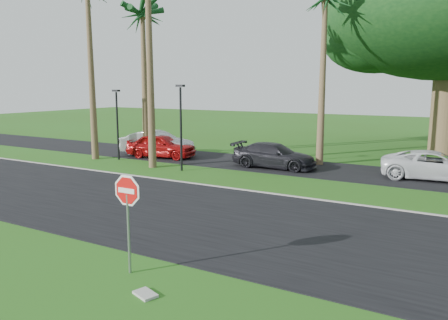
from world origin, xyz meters
name	(u,v)px	position (x,y,z in m)	size (l,w,h in m)	color
ground	(183,234)	(0.00, 0.00, 0.00)	(120.00, 120.00, 0.00)	#295615
road	(215,217)	(0.00, 2.00, 0.01)	(120.00, 8.00, 0.02)	black
parking_strip	(311,169)	(0.00, 12.50, 0.01)	(120.00, 5.00, 0.02)	black
curb	(263,192)	(0.00, 6.05, 0.03)	(120.00, 0.12, 0.06)	gray
stop_sign_near	(128,204)	(0.50, -3.00, 1.77)	(1.05, 0.07, 2.62)	gray
palm_left_mid	(143,18)	(-10.50, 11.00, 8.68)	(5.00, 5.00, 10.00)	brown
palm_center	(325,2)	(0.00, 14.00, 9.16)	(5.00, 5.00, 10.50)	brown
streetlight_left	(117,120)	(-11.50, 9.50, 2.50)	(0.45, 0.25, 4.34)	black
streetlight_right	(181,122)	(-6.00, 8.50, 2.65)	(0.45, 0.25, 4.64)	black
car_silver	(157,144)	(-10.41, 11.98, 0.80)	(1.70, 4.87, 1.61)	#A1A4A8
car_red	(161,146)	(-9.62, 11.41, 0.76)	(1.80, 4.46, 1.52)	#A80E0F
car_dark	(274,156)	(-1.91, 11.71, 0.69)	(1.94, 4.77, 1.38)	black
car_minivan	(435,166)	(6.21, 12.71, 0.70)	(2.32, 5.03, 1.40)	white
utility_slab	(145,294)	(1.60, -3.75, 0.03)	(0.55, 0.35, 0.06)	#9FA098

